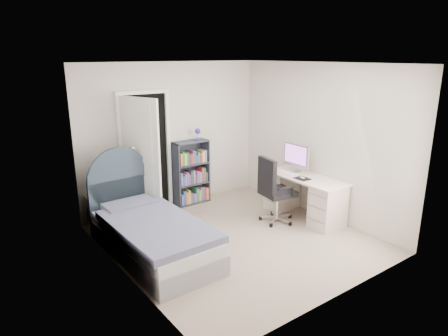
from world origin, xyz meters
TOP-DOWN VIEW (x-y plane):
  - room_shell at (0.00, 0.00)m, footprint 3.50×3.70m
  - door at (-0.72, 1.53)m, footprint 0.92×0.79m
  - bed at (-1.19, 0.37)m, footprint 1.04×2.13m
  - nightstand at (-1.43, 1.60)m, footprint 0.40×0.40m
  - floor_lamp at (-0.96, 1.41)m, footprint 0.18×0.18m
  - bookcase at (0.27, 1.66)m, footprint 0.64×0.28m
  - desk at (1.42, 0.02)m, footprint 0.57×1.43m
  - office_chair at (0.85, 0.14)m, footprint 0.58×0.59m

SIDE VIEW (x-z plane):
  - bed at x=-1.19m, z-range -0.36..0.95m
  - desk at x=1.42m, z-range -0.20..0.97m
  - nightstand at x=-1.43m, z-range 0.09..0.69m
  - floor_lamp at x=-0.96m, z-range -0.12..1.15m
  - bookcase at x=0.27m, z-range -0.16..1.20m
  - office_chair at x=0.85m, z-range 0.05..1.13m
  - door at x=-0.72m, z-range 0.00..2.06m
  - room_shell at x=0.00m, z-range -0.05..2.55m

